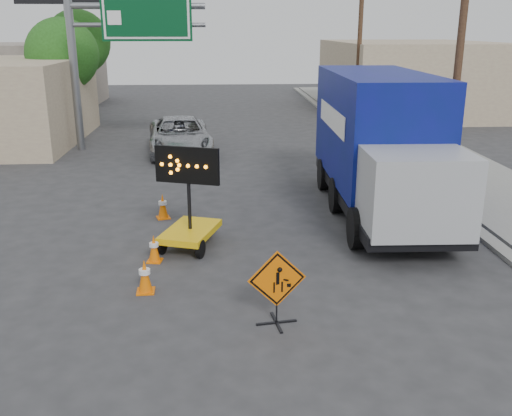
{
  "coord_description": "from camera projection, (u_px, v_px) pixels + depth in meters",
  "views": [
    {
      "loc": [
        0.08,
        -8.98,
        5.48
      ],
      "look_at": [
        0.84,
        3.03,
        1.67
      ],
      "focal_mm": 40.0,
      "sensor_mm": 36.0,
      "label": 1
    }
  ],
  "objects": [
    {
      "name": "cone_c",
      "position": [
        163.0,
        206.0,
        17.07
      ],
      "size": [
        0.48,
        0.48,
        0.76
      ],
      "rotation": [
        0.0,
        0.0,
        0.29
      ],
      "color": "orange",
      "rests_on": "ground"
    },
    {
      "name": "ground",
      "position": [
        220.0,
        348.0,
        10.2
      ],
      "size": [
        100.0,
        100.0,
        0.0
      ],
      "primitive_type": "plane",
      "color": "#2D2D30",
      "rests_on": "ground"
    },
    {
      "name": "cone_b",
      "position": [
        154.0,
        248.0,
        13.9
      ],
      "size": [
        0.4,
        0.4,
        0.69
      ],
      "rotation": [
        0.0,
        0.0,
        -0.15
      ],
      "color": "orange",
      "rests_on": "ground"
    },
    {
      "name": "curb_right",
      "position": [
        384.0,
        158.0,
        24.88
      ],
      "size": [
        0.4,
        60.0,
        0.12
      ],
      "primitive_type": "cube",
      "color": "gray",
      "rests_on": "ground"
    },
    {
      "name": "cone_a",
      "position": [
        145.0,
        276.0,
        12.27
      ],
      "size": [
        0.4,
        0.4,
        0.76
      ],
      "rotation": [
        0.0,
        0.0,
        0.04
      ],
      "color": "orange",
      "rests_on": "ground"
    },
    {
      "name": "tree_left_near",
      "position": [
        62.0,
        54.0,
        29.39
      ],
      "size": [
        3.71,
        3.71,
        6.03
      ],
      "color": "#4D3321",
      "rests_on": "ground"
    },
    {
      "name": "utility_pole_far",
      "position": [
        360.0,
        43.0,
        32.09
      ],
      "size": [
        1.8,
        0.26,
        9.0
      ],
      "color": "#4D3321",
      "rests_on": "ground"
    },
    {
      "name": "box_truck",
      "position": [
        379.0,
        152.0,
        17.2
      ],
      "size": [
        3.02,
        8.9,
        4.2
      ],
      "rotation": [
        0.0,
        0.0,
        -0.03
      ],
      "color": "black",
      "rests_on": "ground"
    },
    {
      "name": "arrow_board",
      "position": [
        190.0,
        225.0,
        14.76
      ],
      "size": [
        1.66,
        2.14,
        2.67
      ],
      "rotation": [
        0.0,
        0.0,
        -0.32
      ],
      "color": "#EBB70D",
      "rests_on": "ground"
    },
    {
      "name": "construction_sign",
      "position": [
        277.0,
        286.0,
        10.82
      ],
      "size": [
        1.13,
        0.81,
        1.51
      ],
      "rotation": [
        0.0,
        0.0,
        0.15
      ],
      "color": "black",
      "rests_on": "ground"
    },
    {
      "name": "pickup_truck",
      "position": [
        180.0,
        136.0,
        25.76
      ],
      "size": [
        3.31,
        6.11,
        1.63
      ],
      "primitive_type": "imported",
      "rotation": [
        0.0,
        0.0,
        0.11
      ],
      "color": "#A9ABB0",
      "rests_on": "ground"
    },
    {
      "name": "sidewalk_right",
      "position": [
        436.0,
        157.0,
        25.01
      ],
      "size": [
        4.0,
        60.0,
        0.15
      ],
      "primitive_type": "cube",
      "color": "gray",
      "rests_on": "ground"
    },
    {
      "name": "storefront_left_far",
      "position": [
        10.0,
        76.0,
        40.99
      ],
      "size": [
        12.0,
        10.0,
        4.4
      ],
      "primitive_type": "cube",
      "color": "gray",
      "rests_on": "ground"
    },
    {
      "name": "highway_gantry",
      "position": [
        118.0,
        37.0,
        25.48
      ],
      "size": [
        6.18,
        0.38,
        6.9
      ],
      "color": "slate",
      "rests_on": "ground"
    },
    {
      "name": "tree_left_far",
      "position": [
        78.0,
        42.0,
        36.81
      ],
      "size": [
        4.1,
        4.1,
        6.66
      ],
      "color": "#4D3321",
      "rests_on": "ground"
    },
    {
      "name": "utility_pole_near",
      "position": [
        460.0,
        53.0,
        18.77
      ],
      "size": [
        1.8,
        0.26,
        9.0
      ],
      "color": "#4D3321",
      "rests_on": "ground"
    },
    {
      "name": "building_right_far",
      "position": [
        409.0,
        77.0,
        38.82
      ],
      "size": [
        10.0,
        14.0,
        4.6
      ],
      "primitive_type": "cube",
      "color": "tan",
      "rests_on": "ground"
    }
  ]
}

